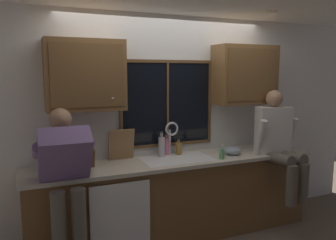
# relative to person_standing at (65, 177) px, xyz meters

# --- Properties ---
(back_wall) EXTENTS (5.66, 0.12, 2.55)m
(back_wall) POSITION_rel_person_standing_xyz_m (1.25, 0.67, 0.31)
(back_wall) COLOR silver
(back_wall) RESTS_ON floor
(ceiling_downlight_right) EXTENTS (0.14, 0.14, 0.01)m
(ceiling_downlight_right) POSITION_rel_person_standing_xyz_m (2.22, 0.01, 1.58)
(ceiling_downlight_right) COLOR #FFEAB2
(window_glass) EXTENTS (1.10, 0.02, 0.95)m
(window_glass) POSITION_rel_person_standing_xyz_m (1.25, 0.60, 0.56)
(window_glass) COLOR black
(window_frame_top) EXTENTS (1.17, 0.02, 0.04)m
(window_frame_top) POSITION_rel_person_standing_xyz_m (1.25, 0.59, 1.06)
(window_frame_top) COLOR brown
(window_frame_bottom) EXTENTS (1.17, 0.02, 0.04)m
(window_frame_bottom) POSITION_rel_person_standing_xyz_m (1.25, 0.59, 0.07)
(window_frame_bottom) COLOR brown
(window_frame_left) EXTENTS (0.03, 0.02, 0.95)m
(window_frame_left) POSITION_rel_person_standing_xyz_m (0.69, 0.59, 0.56)
(window_frame_left) COLOR brown
(window_frame_right) EXTENTS (0.03, 0.02, 0.95)m
(window_frame_right) POSITION_rel_person_standing_xyz_m (1.82, 0.59, 0.56)
(window_frame_right) COLOR brown
(window_mullion_center) EXTENTS (0.02, 0.02, 0.95)m
(window_mullion_center) POSITION_rel_person_standing_xyz_m (1.25, 0.59, 0.56)
(window_mullion_center) COLOR brown
(lower_cabinet_run) EXTENTS (3.26, 0.58, 0.88)m
(lower_cabinet_run) POSITION_rel_person_standing_xyz_m (1.25, 0.32, -0.52)
(lower_cabinet_run) COLOR brown
(lower_cabinet_run) RESTS_ON floor
(countertop) EXTENTS (3.32, 0.62, 0.04)m
(countertop) POSITION_rel_person_standing_xyz_m (1.25, 0.30, -0.06)
(countertop) COLOR beige
(countertop) RESTS_ON lower_cabinet_run
(dishwasher_front) EXTENTS (0.60, 0.02, 0.74)m
(dishwasher_front) POSITION_rel_person_standing_xyz_m (0.50, 0.00, -0.50)
(dishwasher_front) COLOR white
(upper_cabinet_left) EXTENTS (0.79, 0.36, 0.72)m
(upper_cabinet_left) POSITION_rel_person_standing_xyz_m (0.28, 0.44, 0.90)
(upper_cabinet_left) COLOR brown
(upper_cabinet_right) EXTENTS (0.79, 0.36, 0.72)m
(upper_cabinet_right) POSITION_rel_person_standing_xyz_m (2.23, 0.44, 0.90)
(upper_cabinet_right) COLOR brown
(sink) EXTENTS (0.80, 0.46, 0.21)m
(sink) POSITION_rel_person_standing_xyz_m (1.25, 0.31, -0.14)
(sink) COLOR silver
(sink) RESTS_ON lower_cabinet_run
(faucet) EXTENTS (0.18, 0.09, 0.40)m
(faucet) POSITION_rel_person_standing_xyz_m (1.26, 0.49, 0.21)
(faucet) COLOR silver
(faucet) RESTS_ON countertop
(person_standing) EXTENTS (0.53, 0.69, 1.56)m
(person_standing) POSITION_rel_person_standing_xyz_m (0.00, 0.00, 0.00)
(person_standing) COLOR #595147
(person_standing) RESTS_ON floor
(person_sitting_on_counter) EXTENTS (0.54, 0.63, 1.26)m
(person_sitting_on_counter) POSITION_rel_person_standing_xyz_m (2.45, 0.04, 0.14)
(person_sitting_on_counter) COLOR #595147
(person_sitting_on_counter) RESTS_ON countertop
(knife_block) EXTENTS (0.12, 0.18, 0.32)m
(knife_block) POSITION_rel_person_standing_xyz_m (0.27, 0.38, 0.07)
(knife_block) COLOR brown
(knife_block) RESTS_ON countertop
(cutting_board) EXTENTS (0.29, 0.09, 0.35)m
(cutting_board) POSITION_rel_person_standing_xyz_m (0.66, 0.53, 0.13)
(cutting_board) COLOR #997047
(cutting_board) RESTS_ON countertop
(mixing_bowl) EXTENTS (0.20, 0.20, 0.10)m
(mixing_bowl) POSITION_rel_person_standing_xyz_m (1.94, 0.25, 0.01)
(mixing_bowl) COLOR #8C99A8
(mixing_bowl) RESTS_ON countertop
(soap_dispenser) EXTENTS (0.06, 0.07, 0.17)m
(soap_dispenser) POSITION_rel_person_standing_xyz_m (1.72, 0.12, 0.02)
(soap_dispenser) COLOR #59A566
(soap_dispenser) RESTS_ON countertop
(bottle_green_glass) EXTENTS (0.07, 0.07, 0.19)m
(bottle_green_glass) POSITION_rel_person_standing_xyz_m (1.35, 0.50, 0.04)
(bottle_green_glass) COLOR olive
(bottle_green_glass) RESTS_ON countertop
(bottle_tall_clear) EXTENTS (0.07, 0.07, 0.30)m
(bottle_tall_clear) POSITION_rel_person_standing_xyz_m (1.13, 0.49, 0.08)
(bottle_tall_clear) COLOR #B7B7BC
(bottle_tall_clear) RESTS_ON countertop
(bottle_amber_small) EXTENTS (0.07, 0.07, 0.25)m
(bottle_amber_small) POSITION_rel_person_standing_xyz_m (1.21, 0.54, 0.06)
(bottle_amber_small) COLOR pink
(bottle_amber_small) RESTS_ON countertop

